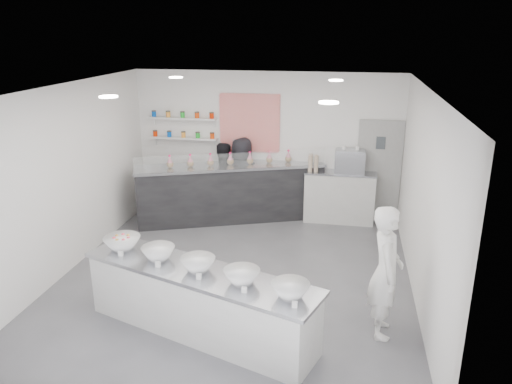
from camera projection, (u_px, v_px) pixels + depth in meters
The scene contains 26 objects.
floor at pixel (235, 278), 8.01m from camera, with size 6.00×6.00×0.00m, color #515156.
ceiling at pixel (233, 88), 7.07m from camera, with size 6.00×6.00×0.00m, color white.
back_wall at pixel (266, 145), 10.34m from camera, with size 5.50×5.50×0.00m, color white.
left_wall at pixel (67, 179), 8.02m from camera, with size 6.00×6.00×0.00m, color white.
right_wall at pixel (423, 200), 7.06m from camera, with size 6.00×6.00×0.00m, color white.
back_door at pixel (378, 172), 10.05m from camera, with size 0.88×0.04×2.10m, color gray.
pattern_panel at pixel (250, 123), 10.23m from camera, with size 1.25×0.03×1.20m, color red.
jar_shelf_lower at pixel (184, 138), 10.52m from camera, with size 1.45×0.22×0.04m, color silver.
jar_shelf_upper at pixel (183, 118), 10.38m from camera, with size 1.45×0.22×0.04m, color silver.
preserve_jars at pixel (183, 125), 10.41m from camera, with size 1.45×0.10×0.56m, color red, non-canonical shape.
downlight_0 at pixel (108, 97), 6.38m from camera, with size 0.24×0.24×0.02m, color white.
downlight_1 at pixel (329, 102), 5.90m from camera, with size 0.24×0.24×0.02m, color white.
downlight_2 at pixel (176, 77), 8.81m from camera, with size 0.24×0.24×0.02m, color white.
downlight_3 at pixel (336, 80), 8.32m from camera, with size 0.24×0.24×0.02m, color white.
prep_counter at pixel (199, 302), 6.46m from camera, with size 3.28×0.74×0.89m, color #BABAB6.
back_bar at pixel (231, 193), 10.24m from camera, with size 3.82×0.70×1.18m, color black.
sneeze_guard at pixel (233, 161), 9.69m from camera, with size 3.77×0.02×0.32m, color white.
espresso_ledge at pixel (339, 197), 10.17m from camera, with size 1.43×0.45×1.06m, color #BABAB6.
espresso_machine at pixel (350, 162), 9.90m from camera, with size 0.59×0.41×0.45m, color #93969E.
cup_stacks at pixel (313, 163), 10.04m from camera, with size 0.24×0.24×0.34m, color #CAB091, non-canonical shape.
prep_bowls at pixel (198, 264), 6.29m from camera, with size 3.05×0.55×0.18m, color white, non-canonical shape.
label_cards at pixel (200, 289), 5.79m from camera, with size 2.66×0.04×0.07m, color white, non-canonical shape.
cookie_bags at pixel (230, 159), 10.01m from camera, with size 2.54×0.14×0.26m, color #D66887, non-canonical shape.
woman_prep at pixel (386, 272), 6.31m from camera, with size 0.64×0.42×1.76m, color white.
staff_left at pixel (222, 180), 10.45m from camera, with size 0.76×0.60×1.57m, color black.
staff_right at pixel (242, 178), 10.36m from camera, with size 0.83×0.54×1.70m, color black.
Camera 1 is at (1.64, -6.99, 3.83)m, focal length 35.00 mm.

